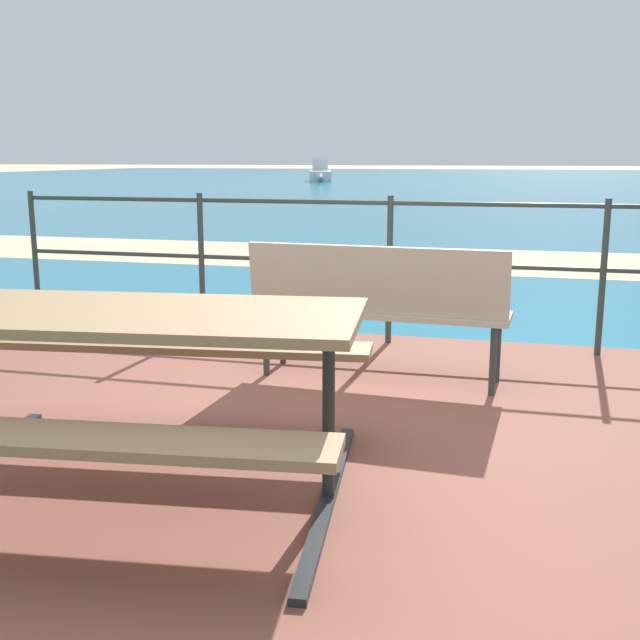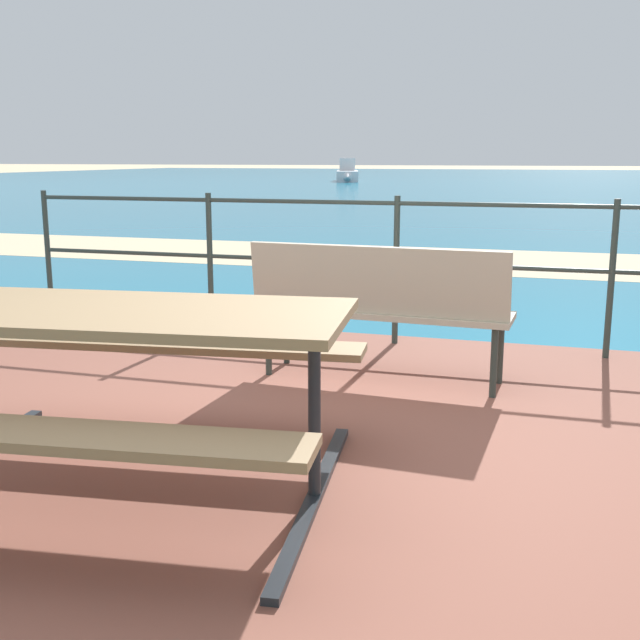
% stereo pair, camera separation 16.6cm
% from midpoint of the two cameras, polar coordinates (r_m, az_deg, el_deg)
% --- Properties ---
extents(ground_plane, '(240.00, 240.00, 0.00)m').
position_cam_midpoint_polar(ground_plane, '(3.63, -2.73, -11.05)').
color(ground_plane, beige).
extents(patio_paving, '(6.40, 5.20, 0.06)m').
position_cam_midpoint_polar(patio_paving, '(3.62, -2.73, -10.61)').
color(patio_paving, brown).
rests_on(patio_paving, ground).
extents(sea_water, '(90.00, 90.00, 0.01)m').
position_cam_midpoint_polar(sea_water, '(43.23, 13.44, 9.72)').
color(sea_water, teal).
rests_on(sea_water, ground).
extents(beach_strip, '(54.01, 2.92, 0.01)m').
position_cam_midpoint_polar(beach_strip, '(10.95, 9.22, 4.36)').
color(beach_strip, beige).
rests_on(beach_strip, ground).
extents(picnic_table, '(2.06, 1.75, 0.76)m').
position_cam_midpoint_polar(picnic_table, '(3.23, -15.53, -2.16)').
color(picnic_table, '#8C704C').
rests_on(picnic_table, patio_paving).
extents(park_bench, '(1.58, 0.50, 0.85)m').
position_cam_midpoint_polar(park_bench, '(4.68, 3.26, 1.49)').
color(park_bench, '#BCAD93').
rests_on(park_bench, patio_paving).
extents(railing_fence, '(5.94, 0.04, 1.08)m').
position_cam_midpoint_polar(railing_fence, '(5.68, 4.30, 5.10)').
color(railing_fence, '#2D3833').
rests_on(railing_fence, patio_paving).
extents(boat_near, '(2.35, 5.13, 1.29)m').
position_cam_midpoint_polar(boat_near, '(45.45, -0.09, 10.65)').
color(boat_near, silver).
rests_on(boat_near, sea_water).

